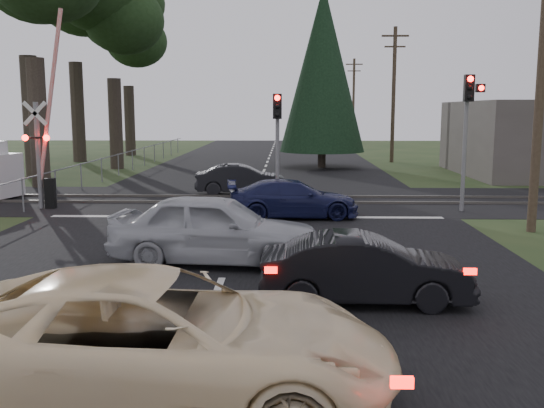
{
  "coord_description": "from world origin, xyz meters",
  "views": [
    {
      "loc": [
        1.37,
        -11.54,
        3.5
      ],
      "look_at": [
        1.01,
        2.69,
        1.3
      ],
      "focal_mm": 40.0,
      "sensor_mm": 36.0,
      "label": 1
    }
  ],
  "objects_px": {
    "traffic_signal_right": "(469,116)",
    "traffic_signal_center": "(277,130)",
    "utility_pole_near": "(542,66)",
    "crossing_signal": "(44,152)",
    "blue_sedan": "(293,199)",
    "dark_hatchback": "(365,270)",
    "cream_coupe": "(155,340)",
    "utility_pole_far": "(354,99)",
    "silver_car": "(215,229)",
    "dark_car_far": "(241,180)",
    "utility_pole_mid": "(394,92)"
  },
  "relations": [
    {
      "from": "silver_car",
      "to": "dark_car_far",
      "type": "height_order",
      "value": "silver_car"
    },
    {
      "from": "utility_pole_near",
      "to": "dark_hatchback",
      "type": "relative_size",
      "value": 2.36
    },
    {
      "from": "utility_pole_mid",
      "to": "silver_car",
      "type": "height_order",
      "value": "utility_pole_mid"
    },
    {
      "from": "utility_pole_near",
      "to": "silver_car",
      "type": "distance_m",
      "value": 10.4
    },
    {
      "from": "traffic_signal_right",
      "to": "utility_pole_far",
      "type": "bearing_deg",
      "value": 88.8
    },
    {
      "from": "utility_pole_mid",
      "to": "dark_hatchback",
      "type": "xyz_separation_m",
      "value": [
        -5.71,
        -30.77,
        -4.1
      ]
    },
    {
      "from": "utility_pole_near",
      "to": "blue_sedan",
      "type": "xyz_separation_m",
      "value": [
        -6.95,
        2.14,
        -4.1
      ]
    },
    {
      "from": "utility_pole_near",
      "to": "utility_pole_mid",
      "type": "xyz_separation_m",
      "value": [
        0.0,
        24.0,
        0.0
      ]
    },
    {
      "from": "crossing_signal",
      "to": "traffic_signal_center",
      "type": "xyz_separation_m",
      "value": [
        8.27,
        0.89,
        0.75
      ]
    },
    {
      "from": "crossing_signal",
      "to": "traffic_signal_right",
      "type": "distance_m",
      "value": 14.88
    },
    {
      "from": "traffic_signal_right",
      "to": "crossing_signal",
      "type": "bearing_deg",
      "value": 178.79
    },
    {
      "from": "crossing_signal",
      "to": "blue_sedan",
      "type": "xyz_separation_m",
      "value": [
        8.83,
        -1.64,
        -1.43
      ]
    },
    {
      "from": "blue_sedan",
      "to": "dark_car_far",
      "type": "xyz_separation_m",
      "value": [
        -2.12,
        5.58,
        0.01
      ]
    },
    {
      "from": "utility_pole_mid",
      "to": "utility_pole_near",
      "type": "bearing_deg",
      "value": -90.0
    },
    {
      "from": "dark_hatchback",
      "to": "dark_car_far",
      "type": "relative_size",
      "value": 1.0
    },
    {
      "from": "traffic_signal_center",
      "to": "cream_coupe",
      "type": "bearing_deg",
      "value": -94.45
    },
    {
      "from": "traffic_signal_right",
      "to": "silver_car",
      "type": "relative_size",
      "value": 0.99
    },
    {
      "from": "utility_pole_near",
      "to": "silver_car",
      "type": "height_order",
      "value": "utility_pole_near"
    },
    {
      "from": "dark_hatchback",
      "to": "silver_car",
      "type": "height_order",
      "value": "silver_car"
    },
    {
      "from": "traffic_signal_right",
      "to": "silver_car",
      "type": "height_order",
      "value": "traffic_signal_right"
    },
    {
      "from": "dark_hatchback",
      "to": "dark_car_far",
      "type": "height_order",
      "value": "dark_car_far"
    },
    {
      "from": "traffic_signal_center",
      "to": "utility_pole_far",
      "type": "relative_size",
      "value": 0.46
    },
    {
      "from": "traffic_signal_center",
      "to": "dark_hatchback",
      "type": "xyz_separation_m",
      "value": [
        1.79,
        -11.44,
        -2.18
      ]
    },
    {
      "from": "utility_pole_mid",
      "to": "dark_hatchback",
      "type": "relative_size",
      "value": 2.36
    },
    {
      "from": "cream_coupe",
      "to": "dark_car_far",
      "type": "distance_m",
      "value": 18.46
    },
    {
      "from": "traffic_signal_right",
      "to": "traffic_signal_center",
      "type": "bearing_deg",
      "value": 169.59
    },
    {
      "from": "traffic_signal_right",
      "to": "blue_sedan",
      "type": "distance_m",
      "value": 6.7
    },
    {
      "from": "utility_pole_near",
      "to": "cream_coupe",
      "type": "xyz_separation_m",
      "value": [
        -8.7,
        -10.73,
        -3.92
      ]
    },
    {
      "from": "traffic_signal_center",
      "to": "blue_sedan",
      "type": "relative_size",
      "value": 0.95
    },
    {
      "from": "traffic_signal_center",
      "to": "cream_coupe",
      "type": "relative_size",
      "value": 0.71
    },
    {
      "from": "traffic_signal_center",
      "to": "utility_pole_far",
      "type": "xyz_separation_m",
      "value": [
        7.5,
        44.32,
        1.92
      ]
    },
    {
      "from": "cream_coupe",
      "to": "dark_hatchback",
      "type": "bearing_deg",
      "value": -35.94
    },
    {
      "from": "utility_pole_far",
      "to": "utility_pole_near",
      "type": "bearing_deg",
      "value": -90.0
    },
    {
      "from": "utility_pole_near",
      "to": "cream_coupe",
      "type": "bearing_deg",
      "value": -129.03
    },
    {
      "from": "utility_pole_near",
      "to": "crossing_signal",
      "type": "bearing_deg",
      "value": 166.5
    },
    {
      "from": "cream_coupe",
      "to": "blue_sedan",
      "type": "bearing_deg",
      "value": -6.66
    },
    {
      "from": "dark_hatchback",
      "to": "silver_car",
      "type": "bearing_deg",
      "value": 48.71
    },
    {
      "from": "traffic_signal_right",
      "to": "utility_pole_far",
      "type": "relative_size",
      "value": 0.52
    },
    {
      "from": "traffic_signal_center",
      "to": "utility_pole_near",
      "type": "relative_size",
      "value": 0.46
    },
    {
      "from": "traffic_signal_right",
      "to": "dark_car_far",
      "type": "bearing_deg",
      "value": 152.37
    },
    {
      "from": "traffic_signal_center",
      "to": "silver_car",
      "type": "relative_size",
      "value": 0.86
    },
    {
      "from": "crossing_signal",
      "to": "blue_sedan",
      "type": "relative_size",
      "value": 1.62
    },
    {
      "from": "traffic_signal_center",
      "to": "dark_car_far",
      "type": "relative_size",
      "value": 1.07
    },
    {
      "from": "traffic_signal_right",
      "to": "blue_sedan",
      "type": "relative_size",
      "value": 1.09
    },
    {
      "from": "dark_car_far",
      "to": "dark_hatchback",
      "type": "bearing_deg",
      "value": -171.71
    },
    {
      "from": "dark_hatchback",
      "to": "crossing_signal",
      "type": "bearing_deg",
      "value": 44.78
    },
    {
      "from": "blue_sedan",
      "to": "crossing_signal",
      "type": "bearing_deg",
      "value": 74.16
    },
    {
      "from": "dark_car_far",
      "to": "utility_pole_mid",
      "type": "bearing_deg",
      "value": -33.9
    },
    {
      "from": "utility_pole_far",
      "to": "utility_pole_mid",
      "type": "bearing_deg",
      "value": -90.0
    },
    {
      "from": "traffic_signal_center",
      "to": "utility_pole_near",
      "type": "xyz_separation_m",
      "value": [
        7.5,
        -4.68,
        1.92
      ]
    }
  ]
}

